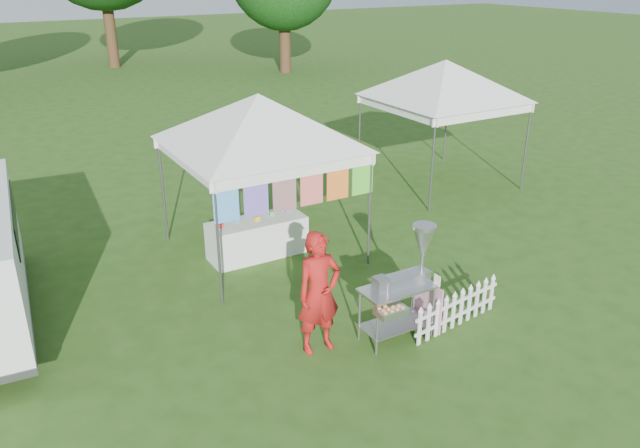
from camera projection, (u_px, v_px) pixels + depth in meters
ground at (368, 340)px, 9.07m from camera, size 120.00×120.00×0.00m
canopy_main at (258, 94)px, 10.70m from camera, size 4.24×4.24×3.45m
canopy_right at (446, 60)px, 14.44m from camera, size 4.24×4.24×3.45m
donut_cart at (409, 275)px, 8.84m from camera, size 1.20×0.82×1.67m
vendor at (319, 293)px, 8.54m from camera, size 0.66×0.44×1.79m
picket_fence at (457, 310)px, 9.31m from camera, size 1.79×0.27×0.56m
display_table at (257, 238)px, 11.57m from camera, size 1.80×0.70×0.71m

